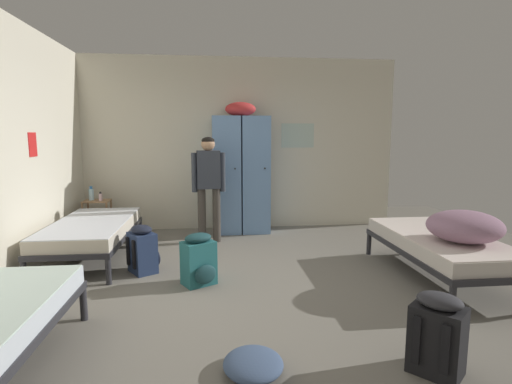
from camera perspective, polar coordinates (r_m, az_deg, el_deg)
The scene contains 14 objects.
ground_plane at distance 4.27m, azimuth 0.39°, elevation -13.25°, with size 8.48×8.48×0.00m, color slate.
room_backdrop at distance 5.34m, azimuth -15.31°, elevation 6.26°, with size 5.19×5.36×2.81m.
locker_bank at distance 6.36m, azimuth -2.20°, elevation 2.87°, with size 0.90×0.55×2.07m.
shelf_unit at distance 6.57m, azimuth -21.82°, elevation -3.04°, with size 0.38×0.30×0.57m.
bed_right at distance 4.79m, azimuth 24.91°, elevation -6.83°, with size 0.90×1.90×0.49m.
bed_left_rear at distance 5.41m, azimuth -22.54°, elevation -5.02°, with size 0.90×1.90×0.49m.
bedding_heap at distance 4.52m, azimuth 27.79°, elevation -4.39°, with size 0.73×0.71×0.32m.
person_traveler at distance 5.75m, azimuth -6.82°, elevation 1.80°, with size 0.48×0.22×1.53m.
water_bottle at distance 6.56m, azimuth -22.60°, elevation -0.27°, with size 0.07×0.07×0.21m.
lotion_bottle at distance 6.47m, azimuth -21.46°, elevation -0.65°, with size 0.05×0.05×0.13m.
backpack_navy at distance 4.75m, azimuth -15.91°, elevation -8.02°, with size 0.41×0.40×0.55m.
backpack_black at distance 3.01m, azimuth 24.68°, elevation -18.20°, with size 0.42×0.42×0.55m.
backpack_teal at distance 4.25m, azimuth -8.19°, elevation -9.71°, with size 0.40×0.41×0.55m.
clothes_pile_denim at distance 2.85m, azimuth -0.41°, elevation -23.50°, with size 0.40×0.44×0.12m.
Camera 1 is at (-0.46, -3.94, 1.56)m, focal length 27.82 mm.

